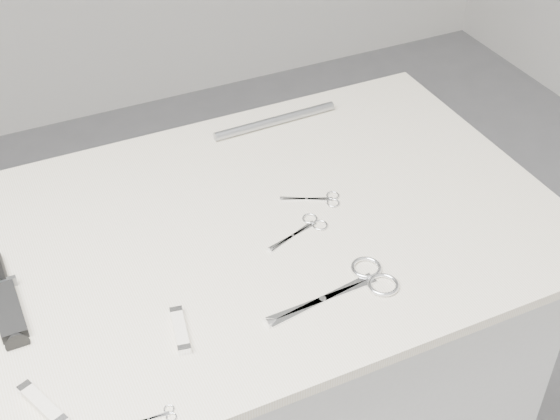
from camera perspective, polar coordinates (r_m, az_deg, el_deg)
name	(u,v)px	position (r m, az deg, el deg)	size (l,w,h in m)	color
plinth	(271,393)	(1.68, -0.69, -13.26)	(0.90, 0.60, 0.90)	silver
display_board	(269,225)	(1.35, -0.84, -1.13)	(1.00, 0.70, 0.02)	beige
large_shears	(356,284)	(1.23, 5.61, -5.43)	(0.22, 0.10, 0.01)	white
embroidery_scissors_a	(305,228)	(1.33, 1.86, -1.33)	(0.12, 0.07, 0.00)	white
embroidery_scissors_b	(321,199)	(1.39, 2.98, 0.80)	(0.10, 0.07, 0.00)	white
tiny_scissors	(158,417)	(1.07, -8.88, -14.70)	(0.07, 0.03, 0.00)	white
sheathed_knife	(3,292)	(1.28, -19.62, -5.68)	(0.04, 0.19, 0.02)	black
pocket_knife_a	(42,405)	(1.11, -16.99, -13.46)	(0.05, 0.09, 0.01)	silver
pocket_knife_b	(180,330)	(1.16, -7.31, -8.69)	(0.04, 0.09, 0.01)	silver
metal_rail	(275,121)	(1.59, -0.35, 6.54)	(0.02, 0.02, 0.27)	#94969C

